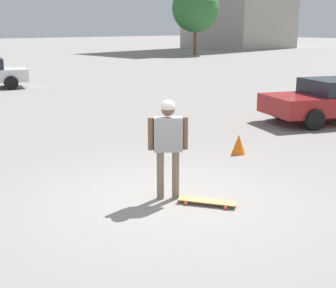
# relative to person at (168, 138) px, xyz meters

# --- Properties ---
(ground_plane) EXTENTS (220.00, 220.00, 0.00)m
(ground_plane) POSITION_rel_person_xyz_m (0.00, 0.00, -1.07)
(ground_plane) COLOR gray
(person) EXTENTS (0.45, 0.55, 1.71)m
(person) POSITION_rel_person_xyz_m (0.00, 0.00, 0.00)
(person) COLOR #7A6B56
(person) RESTS_ON ground_plane
(skateboard) EXTENTS (0.96, 0.69, 0.07)m
(skateboard) POSITION_rel_person_xyz_m (-0.66, -0.28, -1.01)
(skateboard) COLOR tan
(skateboard) RESTS_ON ground_plane
(car_parked_near) EXTENTS (3.46, 4.77, 1.32)m
(car_parked_near) POSITION_rel_person_xyz_m (1.49, -8.39, -0.38)
(car_parked_near) COLOR maroon
(car_parked_near) RESTS_ON ground_plane
(tree_distant) EXTENTS (4.78, 4.78, 7.06)m
(tree_distant) POSITION_rel_person_xyz_m (28.98, -30.22, 3.59)
(tree_distant) COLOR brown
(tree_distant) RESTS_ON ground_plane
(traffic_cone) EXTENTS (0.33, 0.33, 0.46)m
(traffic_cone) POSITION_rel_person_xyz_m (1.04, -3.16, -0.84)
(traffic_cone) COLOR orange
(traffic_cone) RESTS_ON ground_plane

